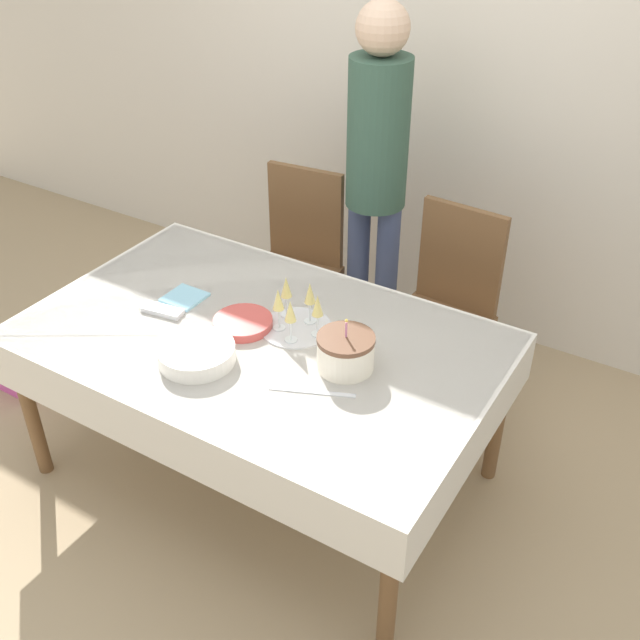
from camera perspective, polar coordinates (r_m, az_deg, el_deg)
The scene contains 14 objects.
ground_plane at distance 3.32m, azimuth -4.10°, elevation -11.44°, with size 12.00×12.00×0.00m, color tan.
wall_back at distance 3.84m, azimuth 9.28°, elevation 18.34°, with size 8.00×0.05×2.70m.
dining_table at distance 2.91m, azimuth -4.59°, elevation -2.77°, with size 1.80×1.13×0.72m.
dining_chair_far_left at distance 3.77m, azimuth -1.81°, elevation 4.84°, with size 0.46×0.46×0.96m.
dining_chair_far_right at distance 3.45m, azimuth 9.57°, elevation 1.34°, with size 0.45×0.45×0.96m.
birthday_cake at distance 2.64m, azimuth 1.99°, elevation -2.44°, with size 0.21×0.21×0.21m.
champagne_tray at distance 2.83m, azimuth -1.81°, elevation 0.75°, with size 0.28×0.28×0.18m.
plate_stack_main at distance 2.73m, azimuth -9.37°, elevation -2.57°, with size 0.28×0.28×0.06m.
plate_stack_dessert at distance 2.89m, azimuth -5.88°, elevation -0.22°, with size 0.23×0.23×0.03m.
cake_knife at distance 2.57m, azimuth -0.59°, elevation -5.50°, with size 0.28×0.13×0.00m.
fork_pile at distance 3.03m, azimuth -11.90°, elevation 0.72°, with size 0.18×0.08×0.02m.
napkin_pile at distance 3.10m, azimuth -10.28°, elevation 1.71°, with size 0.15×0.15×0.01m.
person_standing at distance 3.48m, azimuth 4.36°, elevation 12.11°, with size 0.28×0.28×1.76m.
gift_bag at distance 3.94m, azimuth -22.10°, elevation -3.49°, with size 0.20×0.12×0.25m.
Camera 1 is at (1.41, -1.86, 2.36)m, focal length 42.00 mm.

